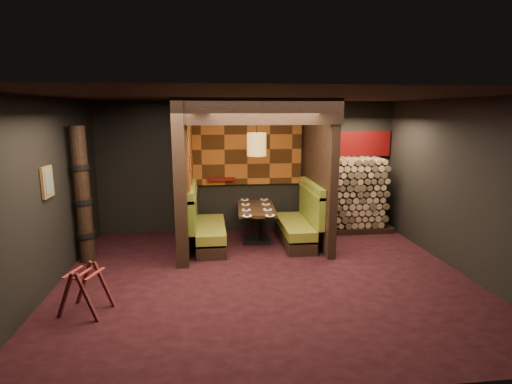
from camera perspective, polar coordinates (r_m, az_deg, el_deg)
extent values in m
cube|color=black|center=(6.58, 1.37, -12.23)|extent=(6.50, 5.50, 0.02)
cube|color=black|center=(6.03, 1.51, 13.61)|extent=(6.50, 5.50, 0.02)
cube|color=black|center=(8.85, -1.12, 3.62)|extent=(6.50, 0.02, 2.85)
cube|color=black|center=(3.53, 7.93, -8.69)|extent=(6.50, 0.02, 2.85)
cube|color=black|center=(6.54, -28.14, -0.57)|extent=(0.02, 5.50, 2.85)
cube|color=black|center=(7.35, 27.47, 0.70)|extent=(0.02, 5.50, 2.85)
cube|color=black|center=(7.72, -10.32, 2.28)|extent=(0.20, 2.20, 2.85)
cube|color=black|center=(8.05, 8.89, 2.70)|extent=(0.15, 2.10, 2.85)
cube|color=black|center=(6.71, 0.40, 11.43)|extent=(2.85, 0.18, 0.44)
cube|color=#8F4515|center=(8.75, -1.26, 6.13)|extent=(2.40, 0.06, 1.55)
cube|color=#8F4515|center=(7.83, -9.48, 5.57)|extent=(0.04, 1.85, 1.45)
cube|color=#520D0B|center=(8.74, -4.97, 1.85)|extent=(0.60, 0.12, 0.07)
cube|color=black|center=(8.02, -6.42, -6.95)|extent=(0.55, 1.60, 0.22)
cube|color=olive|center=(7.94, -6.46, -5.24)|extent=(0.55, 1.60, 0.18)
cube|color=brown|center=(7.85, -8.97, -2.56)|extent=(0.12, 1.60, 0.78)
cube|color=olive|center=(7.77, -9.06, -0.06)|extent=(0.15, 1.60, 0.06)
cube|color=black|center=(8.20, 5.48, -6.52)|extent=(0.55, 1.60, 0.22)
cube|color=olive|center=(8.12, 5.51, -4.84)|extent=(0.55, 1.60, 0.18)
cube|color=brown|center=(8.10, 7.88, -2.09)|extent=(0.12, 1.60, 0.78)
cube|color=olive|center=(8.03, 7.95, 0.34)|extent=(0.15, 1.60, 0.06)
cube|color=black|center=(8.31, 0.04, -6.79)|extent=(0.58, 0.58, 0.06)
cylinder|color=black|center=(8.22, 0.04, -4.81)|extent=(0.20, 0.20, 0.66)
cube|color=#331F11|center=(8.13, 0.05, -2.38)|extent=(0.82, 1.40, 0.06)
cylinder|color=white|center=(7.43, -1.29, -3.42)|extent=(0.18, 0.18, 0.01)
cube|color=black|center=(7.43, -1.29, -3.30)|extent=(0.08, 0.11, 0.02)
cylinder|color=white|center=(7.46, 2.00, -3.37)|extent=(0.18, 0.18, 0.01)
cube|color=black|center=(7.45, 2.00, -3.25)|extent=(0.08, 0.11, 0.02)
cylinder|color=white|center=(7.88, -1.41, -2.55)|extent=(0.18, 0.18, 0.01)
cube|color=black|center=(7.88, -1.41, -2.44)|extent=(0.08, 0.11, 0.02)
cylinder|color=white|center=(7.91, 1.69, -2.51)|extent=(0.18, 0.18, 0.01)
cube|color=black|center=(7.90, 1.69, -2.40)|extent=(0.08, 0.11, 0.02)
cylinder|color=white|center=(8.34, -1.51, -1.78)|extent=(0.18, 0.18, 0.01)
cube|color=black|center=(8.33, -1.51, -1.67)|extent=(0.08, 0.11, 0.02)
cylinder|color=white|center=(8.36, 1.41, -1.74)|extent=(0.18, 0.18, 0.01)
cube|color=black|center=(8.36, 1.42, -1.63)|extent=(0.08, 0.11, 0.02)
cylinder|color=white|center=(8.79, -1.61, -1.08)|extent=(0.18, 0.18, 0.01)
cube|color=black|center=(8.79, -1.61, -0.98)|extent=(0.08, 0.11, 0.02)
cylinder|color=white|center=(8.81, 1.17, -1.05)|extent=(0.18, 0.18, 0.01)
cube|color=black|center=(8.81, 1.17, -0.95)|extent=(0.08, 0.11, 0.02)
cylinder|color=olive|center=(7.87, 0.09, 6.81)|extent=(0.38, 0.38, 0.45)
sphere|color=#FFC672|center=(7.87, 0.09, 6.81)|extent=(0.18, 0.18, 0.18)
cylinder|color=black|center=(7.84, 0.09, 10.75)|extent=(0.02, 0.02, 0.63)
cube|color=olive|center=(6.58, -27.67, 1.28)|extent=(0.04, 0.36, 0.46)
cube|color=#3F3F3F|center=(6.57, -27.46, 1.29)|extent=(0.01, 0.27, 0.36)
cube|color=#461518|center=(5.84, -25.63, -13.32)|extent=(0.30, 0.13, 0.68)
cube|color=#461518|center=(5.66, -22.94, -13.86)|extent=(0.30, 0.13, 0.68)
cube|color=#461518|center=(6.13, -23.40, -11.92)|extent=(0.30, 0.13, 0.68)
cube|color=#461518|center=(5.96, -20.80, -12.37)|extent=(0.30, 0.13, 0.68)
cube|color=maroon|center=(5.89, -24.69, -10.34)|extent=(0.17, 0.41, 0.01)
cube|color=maroon|center=(5.80, -23.38, -10.55)|extent=(0.17, 0.41, 0.01)
cube|color=maroon|center=(5.71, -22.03, -10.77)|extent=(0.17, 0.41, 0.01)
cylinder|color=black|center=(7.53, -23.52, -0.48)|extent=(0.26, 0.26, 2.40)
cylinder|color=black|center=(7.69, -23.10, -5.58)|extent=(0.31, 0.31, 0.09)
cylinder|color=black|center=(7.55, -23.46, -1.22)|extent=(0.31, 0.31, 0.09)
cylinder|color=black|center=(7.45, -23.83, 3.29)|extent=(0.31, 0.31, 0.09)
cube|color=black|center=(9.25, 13.45, -5.00)|extent=(1.73, 0.70, 0.12)
cube|color=brown|center=(9.06, 13.69, -0.02)|extent=(1.73, 0.70, 1.52)
cube|color=maroon|center=(9.23, 13.28, 6.72)|extent=(1.83, 0.10, 0.56)
cube|color=black|center=(8.33, 9.01, 2.98)|extent=(0.08, 0.08, 2.85)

